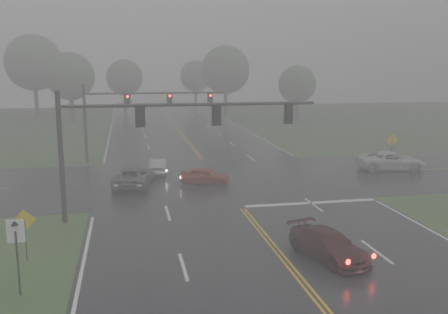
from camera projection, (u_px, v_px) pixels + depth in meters
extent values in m
cube|color=black|center=(223.00, 186.00, 35.77)|extent=(18.00, 160.00, 0.02)
cube|color=black|center=(218.00, 179.00, 37.70)|extent=(120.00, 14.00, 0.02)
cube|color=silver|center=(311.00, 203.00, 31.23)|extent=(8.50, 0.50, 0.01)
imported|color=#32090A|center=(328.00, 259.00, 22.33)|extent=(2.96, 4.72, 1.28)
imported|color=#9D200E|center=(205.00, 184.00, 36.23)|extent=(3.83, 2.43, 1.21)
imported|color=#95989C|center=(159.00, 174.00, 39.63)|extent=(1.67, 3.85, 1.23)
imported|color=#4D5053|center=(134.00, 186.00, 35.54)|extent=(3.30, 5.49, 1.43)
imported|color=silver|center=(391.00, 170.00, 41.07)|extent=(5.72, 3.39, 1.49)
cylinder|color=black|center=(61.00, 158.00, 26.85)|extent=(0.28, 0.28, 7.22)
cylinder|color=black|center=(58.00, 106.00, 26.33)|extent=(0.18, 0.18, 0.80)
cylinder|color=black|center=(192.00, 105.00, 27.69)|extent=(14.24, 0.18, 0.18)
cube|color=black|center=(140.00, 116.00, 27.26)|extent=(0.34, 0.28, 1.05)
cube|color=black|center=(140.00, 116.00, 27.42)|extent=(0.55, 0.03, 1.25)
cube|color=black|center=(217.00, 115.00, 28.07)|extent=(0.34, 0.28, 1.05)
cube|color=black|center=(216.00, 115.00, 28.23)|extent=(0.55, 0.03, 1.25)
cube|color=black|center=(289.00, 113.00, 28.88)|extent=(0.34, 0.28, 1.05)
cube|color=black|center=(289.00, 113.00, 29.04)|extent=(0.55, 0.03, 1.25)
cylinder|color=black|center=(85.00, 124.00, 43.38)|extent=(0.27, 0.27, 6.87)
cylinder|color=black|center=(84.00, 93.00, 42.89)|extent=(0.17, 0.17, 0.76)
cylinder|color=black|center=(156.00, 93.00, 44.06)|extent=(12.29, 0.17, 0.17)
cube|color=black|center=(128.00, 100.00, 43.70)|extent=(0.32, 0.27, 1.00)
cube|color=black|center=(128.00, 100.00, 43.85)|extent=(0.52, 0.03, 1.19)
cylinder|color=#FF0C05|center=(127.00, 96.00, 43.50)|extent=(0.21, 0.06, 0.21)
cube|color=black|center=(170.00, 99.00, 44.40)|extent=(0.32, 0.27, 1.00)
cube|color=black|center=(169.00, 99.00, 44.55)|extent=(0.52, 0.03, 1.19)
cylinder|color=#FF0C05|center=(170.00, 96.00, 44.20)|extent=(0.21, 0.06, 0.21)
cube|color=black|center=(210.00, 99.00, 45.10)|extent=(0.32, 0.27, 1.00)
cube|color=black|center=(210.00, 99.00, 45.25)|extent=(0.52, 0.03, 1.19)
cylinder|color=#FF0C05|center=(211.00, 95.00, 44.90)|extent=(0.21, 0.06, 0.21)
cylinder|color=black|center=(26.00, 241.00, 21.95)|extent=(0.06, 0.06, 1.87)
cube|color=#DDBA0D|center=(24.00, 220.00, 21.80)|extent=(0.98, 0.12, 0.98)
cylinder|color=black|center=(18.00, 264.00, 18.59)|extent=(0.08, 0.08, 2.52)
cube|color=white|center=(16.00, 231.00, 18.39)|extent=(0.66, 0.13, 0.88)
cube|color=black|center=(16.00, 231.00, 18.42)|extent=(0.11, 0.04, 0.49)
cylinder|color=black|center=(392.00, 154.00, 42.01)|extent=(0.08, 0.08, 2.30)
cube|color=#DDBA0D|center=(392.00, 140.00, 41.83)|extent=(1.21, 0.14, 1.21)
cylinder|color=#2F261F|center=(72.00, 109.00, 73.75)|extent=(0.62, 0.62, 3.96)
sphere|color=#3B5438|center=(70.00, 76.00, 72.87)|extent=(7.03, 7.03, 7.03)
cylinder|color=#2F261F|center=(225.00, 103.00, 82.19)|extent=(0.62, 0.62, 4.44)
sphere|color=#3B5438|center=(225.00, 70.00, 81.19)|extent=(7.89, 7.89, 7.89)
cylinder|color=#2F261F|center=(125.00, 102.00, 89.40)|extent=(0.59, 0.59, 3.61)
sphere|color=#3B5438|center=(124.00, 78.00, 88.59)|extent=(6.41, 6.41, 6.41)
cylinder|color=#2F261F|center=(296.00, 110.00, 76.38)|extent=(0.56, 0.56, 3.22)
sphere|color=#3B5438|center=(297.00, 84.00, 75.66)|extent=(5.73, 5.73, 5.73)
cylinder|color=#2F261F|center=(36.00, 101.00, 81.70)|extent=(0.62, 0.62, 5.11)
sphere|color=#3B5438|center=(34.00, 63.00, 80.55)|extent=(9.08, 9.08, 9.08)
cylinder|color=#2F261F|center=(196.00, 97.00, 102.71)|extent=(0.60, 0.60, 3.58)
sphere|color=#3B5438|center=(196.00, 76.00, 101.90)|extent=(6.37, 6.37, 6.37)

